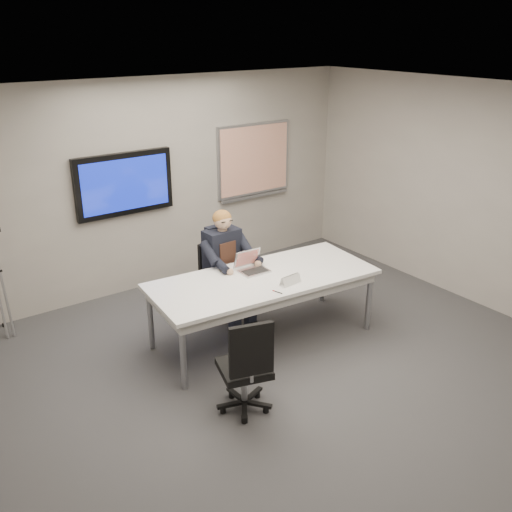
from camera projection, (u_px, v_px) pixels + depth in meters
floor at (299, 378)px, 5.88m from camera, size 6.00×6.00×0.02m
ceiling at (308, 99)px, 4.83m from camera, size 6.00×6.00×0.02m
wall_back at (158, 185)px, 7.61m from camera, size 6.00×0.02×2.80m
wall_right at (491, 199)px, 6.98m from camera, size 0.02×6.00×2.80m
conference_table at (263, 284)px, 6.37m from camera, size 2.62×1.28×0.78m
tv_display at (124, 184)px, 7.27m from camera, size 1.30×0.09×0.80m
whiteboard at (254, 161)px, 8.38m from camera, size 1.25×0.08×1.10m
office_chair_far at (220, 293)px, 7.09m from camera, size 0.50×0.50×0.93m
office_chair_near at (246, 383)px, 5.26m from camera, size 0.60×0.60×1.01m
seated_person at (231, 280)px, 6.81m from camera, size 0.44×0.75×1.39m
laptop at (251, 266)px, 6.48m from camera, size 0.33×0.31×0.23m
name_tent at (290, 279)px, 6.15m from camera, size 0.26×0.10×0.10m
pen at (277, 292)px, 5.97m from camera, size 0.04×0.12×0.01m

